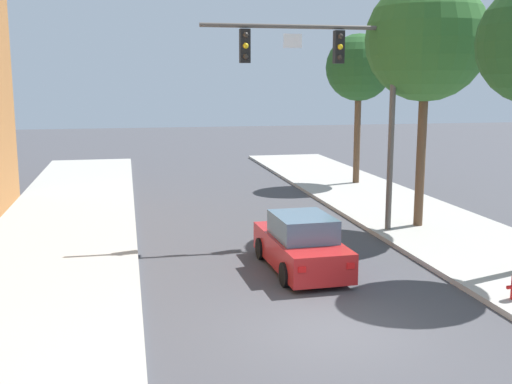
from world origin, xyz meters
name	(u,v)px	position (x,y,z in m)	size (l,w,h in m)	color
ground_plane	(335,330)	(0.00, 0.00, 0.00)	(120.00, 120.00, 0.00)	#424247
sidewalk_left	(12,354)	(-6.50, 0.00, 0.07)	(5.00, 60.00, 0.15)	#A8A59E
traffic_signal_mast	(341,78)	(2.75, 7.80, 5.34)	(6.58, 0.38, 7.50)	#514C47
car_lead_red	(301,245)	(0.46, 4.30, 0.72)	(1.95, 4.29, 1.60)	#B21E1E
street_tree_second	(426,41)	(5.91, 8.17, 6.59)	(4.18, 4.18, 8.55)	brown
street_tree_third	(359,68)	(7.14, 17.61, 5.85)	(3.28, 3.28, 7.39)	brown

